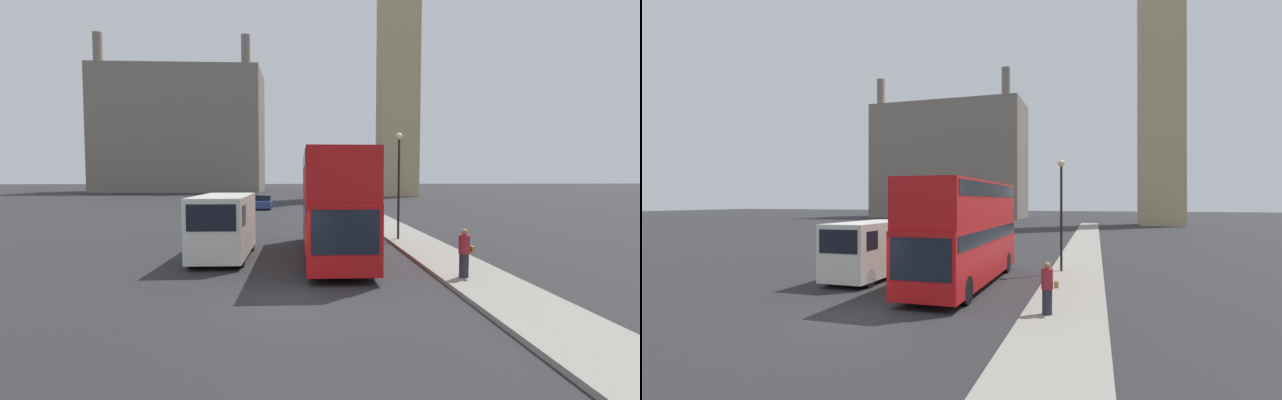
{
  "view_description": "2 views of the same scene",
  "coord_description": "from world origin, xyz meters",
  "views": [
    {
      "loc": [
        0.27,
        -11.97,
        3.6
      ],
      "look_at": [
        1.22,
        7.72,
        2.42
      ],
      "focal_mm": 24.0,
      "sensor_mm": 36.0,
      "label": 1
    },
    {
      "loc": [
        7.24,
        -11.6,
        3.7
      ],
      "look_at": [
        -0.4,
        12.76,
        3.76
      ],
      "focal_mm": 24.0,
      "sensor_mm": 36.0,
      "label": 2
    }
  ],
  "objects": [
    {
      "name": "ground_plane",
      "position": [
        0.0,
        0.0,
        0.0
      ],
      "size": [
        300.0,
        300.0,
        0.0
      ],
      "primitive_type": "plane",
      "color": "#28282B"
    },
    {
      "name": "sidewalk_strip",
      "position": [
        6.29,
        0.0,
        0.07
      ],
      "size": [
        2.58,
        120.0,
        0.15
      ],
      "color": "gray",
      "rests_on": "ground_plane"
    },
    {
      "name": "building_block_distant",
      "position": [
        -24.13,
        79.45,
        12.6
      ],
      "size": [
        33.08,
        14.66,
        30.63
      ],
      "color": "slate",
      "rests_on": "ground_plane"
    },
    {
      "name": "red_double_decker_bus",
      "position": [
        1.72,
        6.54,
        2.52
      ],
      "size": [
        2.51,
        10.31,
        4.54
      ],
      "color": "#B71114",
      "rests_on": "ground_plane"
    },
    {
      "name": "white_van",
      "position": [
        -2.96,
        6.29,
        1.45
      ],
      "size": [
        2.17,
        5.31,
        2.71
      ],
      "color": "silver",
      "rests_on": "ground_plane"
    },
    {
      "name": "pedestrian",
      "position": [
        5.79,
        1.95,
        0.97
      ],
      "size": [
        0.52,
        0.36,
        1.64
      ],
      "color": "#23232D",
      "rests_on": "sidewalk_strip"
    },
    {
      "name": "street_lamp",
      "position": [
        5.57,
        10.57,
        3.86
      ],
      "size": [
        0.36,
        0.36,
        5.64
      ],
      "color": "black",
      "rests_on": "sidewalk_strip"
    },
    {
      "name": "parked_sedan",
      "position": [
        -3.5,
        32.87,
        0.65
      ],
      "size": [
        1.74,
        4.34,
        1.44
      ],
      "color": "navy",
      "rests_on": "ground_plane"
    }
  ]
}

